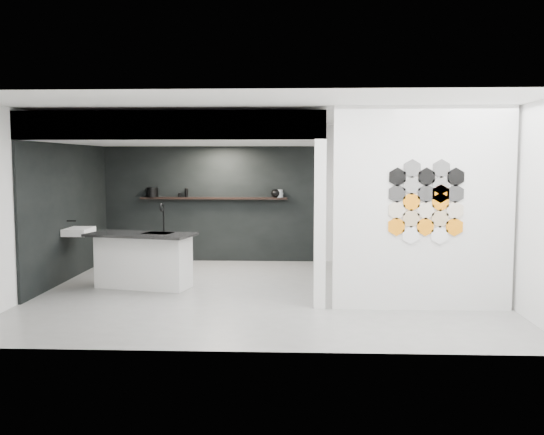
{
  "coord_description": "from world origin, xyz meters",
  "views": [
    {
      "loc": [
        0.52,
        -9.35,
        2.05
      ],
      "look_at": [
        0.1,
        0.3,
        1.15
      ],
      "focal_mm": 40.0,
      "sensor_mm": 36.0,
      "label": 1
    }
  ],
  "objects_px": {
    "stockpot": "(152,192)",
    "bottle_dark": "(186,193)",
    "kitchen_island": "(143,259)",
    "kettle": "(276,193)",
    "wall_basin": "(79,231)",
    "utensil_cup": "(180,195)",
    "glass_bowl": "(280,195)",
    "partition_panel": "(423,209)",
    "glass_vase": "(280,193)"
  },
  "relations": [
    {
      "from": "glass_vase",
      "to": "utensil_cup",
      "type": "xyz_separation_m",
      "value": [
        -2.04,
        0.0,
        -0.04
      ]
    },
    {
      "from": "kitchen_island",
      "to": "glass_bowl",
      "type": "distance_m",
      "value": 3.49
    },
    {
      "from": "wall_basin",
      "to": "kitchen_island",
      "type": "distance_m",
      "value": 1.41
    },
    {
      "from": "wall_basin",
      "to": "kitchen_island",
      "type": "height_order",
      "value": "kitchen_island"
    },
    {
      "from": "wall_basin",
      "to": "kettle",
      "type": "bearing_deg",
      "value": 31.96
    },
    {
      "from": "wall_basin",
      "to": "bottle_dark",
      "type": "xyz_separation_m",
      "value": [
        1.48,
        2.07,
        0.56
      ]
    },
    {
      "from": "kettle",
      "to": "wall_basin",
      "type": "bearing_deg",
      "value": -124.28
    },
    {
      "from": "wall_basin",
      "to": "bottle_dark",
      "type": "bearing_deg",
      "value": 54.3
    },
    {
      "from": "kettle",
      "to": "glass_bowl",
      "type": "relative_size",
      "value": 1.51
    },
    {
      "from": "kettle",
      "to": "glass_vase",
      "type": "relative_size",
      "value": 1.24
    },
    {
      "from": "partition_panel",
      "to": "bottle_dark",
      "type": "height_order",
      "value": "partition_panel"
    },
    {
      "from": "bottle_dark",
      "to": "utensil_cup",
      "type": "distance_m",
      "value": 0.15
    },
    {
      "from": "wall_basin",
      "to": "glass_bowl",
      "type": "xyz_separation_m",
      "value": [
        3.39,
        2.07,
        0.52
      ]
    },
    {
      "from": "wall_basin",
      "to": "bottle_dark",
      "type": "height_order",
      "value": "bottle_dark"
    },
    {
      "from": "stockpot",
      "to": "bottle_dark",
      "type": "height_order",
      "value": "stockpot"
    },
    {
      "from": "glass_vase",
      "to": "bottle_dark",
      "type": "relative_size",
      "value": 0.89
    },
    {
      "from": "wall_basin",
      "to": "stockpot",
      "type": "bearing_deg",
      "value": 69.23
    },
    {
      "from": "stockpot",
      "to": "kettle",
      "type": "bearing_deg",
      "value": 0.0
    },
    {
      "from": "partition_panel",
      "to": "kitchen_island",
      "type": "bearing_deg",
      "value": 163.28
    },
    {
      "from": "kitchen_island",
      "to": "kettle",
      "type": "xyz_separation_m",
      "value": [
        2.06,
        2.6,
        0.94
      ]
    },
    {
      "from": "kitchen_island",
      "to": "stockpot",
      "type": "distance_m",
      "value": 2.81
    },
    {
      "from": "kitchen_island",
      "to": "glass_vase",
      "type": "bearing_deg",
      "value": 63.54
    },
    {
      "from": "bottle_dark",
      "to": "stockpot",
      "type": "bearing_deg",
      "value": 180.0
    },
    {
      "from": "kettle",
      "to": "bottle_dark",
      "type": "xyz_separation_m",
      "value": [
        -1.83,
        0.0,
        0.01
      ]
    },
    {
      "from": "glass_vase",
      "to": "bottle_dark",
      "type": "bearing_deg",
      "value": 180.0
    },
    {
      "from": "kitchen_island",
      "to": "kettle",
      "type": "height_order",
      "value": "kettle"
    },
    {
      "from": "stockpot",
      "to": "bottle_dark",
      "type": "relative_size",
      "value": 1.31
    },
    {
      "from": "utensil_cup",
      "to": "kettle",
      "type": "bearing_deg",
      "value": 0.0
    },
    {
      "from": "glass_bowl",
      "to": "glass_vase",
      "type": "distance_m",
      "value": 0.03
    },
    {
      "from": "kettle",
      "to": "glass_bowl",
      "type": "xyz_separation_m",
      "value": [
        0.08,
        0.0,
        -0.04
      ]
    },
    {
      "from": "partition_panel",
      "to": "stockpot",
      "type": "height_order",
      "value": "partition_panel"
    },
    {
      "from": "stockpot",
      "to": "bottle_dark",
      "type": "bearing_deg",
      "value": 0.0
    },
    {
      "from": "kitchen_island",
      "to": "glass_vase",
      "type": "relative_size",
      "value": 11.43
    },
    {
      "from": "wall_basin",
      "to": "glass_vase",
      "type": "xyz_separation_m",
      "value": [
        3.39,
        2.07,
        0.55
      ]
    },
    {
      "from": "partition_panel",
      "to": "bottle_dark",
      "type": "xyz_separation_m",
      "value": [
        -3.98,
        3.87,
        0.01
      ]
    },
    {
      "from": "bottle_dark",
      "to": "glass_bowl",
      "type": "bearing_deg",
      "value": 0.0
    },
    {
      "from": "glass_bowl",
      "to": "glass_vase",
      "type": "bearing_deg",
      "value": 0.0
    },
    {
      "from": "bottle_dark",
      "to": "utensil_cup",
      "type": "bearing_deg",
      "value": 180.0
    },
    {
      "from": "partition_panel",
      "to": "utensil_cup",
      "type": "relative_size",
      "value": 32.7
    },
    {
      "from": "glass_vase",
      "to": "kitchen_island",
      "type": "bearing_deg",
      "value": -129.46
    },
    {
      "from": "glass_bowl",
      "to": "bottle_dark",
      "type": "height_order",
      "value": "bottle_dark"
    },
    {
      "from": "wall_basin",
      "to": "utensil_cup",
      "type": "xyz_separation_m",
      "value": [
        1.35,
        2.07,
        0.51
      ]
    },
    {
      "from": "kitchen_island",
      "to": "bottle_dark",
      "type": "relative_size",
      "value": 10.15
    },
    {
      "from": "kettle",
      "to": "bottle_dark",
      "type": "bearing_deg",
      "value": -156.24
    },
    {
      "from": "bottle_dark",
      "to": "utensil_cup",
      "type": "xyz_separation_m",
      "value": [
        -0.14,
        0.0,
        -0.05
      ]
    },
    {
      "from": "partition_panel",
      "to": "wall_basin",
      "type": "height_order",
      "value": "partition_panel"
    },
    {
      "from": "kitchen_island",
      "to": "kettle",
      "type": "relative_size",
      "value": 9.21
    },
    {
      "from": "kitchen_island",
      "to": "glass_bowl",
      "type": "xyz_separation_m",
      "value": [
        2.14,
        2.6,
        0.91
      ]
    },
    {
      "from": "glass_bowl",
      "to": "bottle_dark",
      "type": "bearing_deg",
      "value": 180.0
    },
    {
      "from": "glass_bowl",
      "to": "glass_vase",
      "type": "relative_size",
      "value": 0.82
    }
  ]
}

